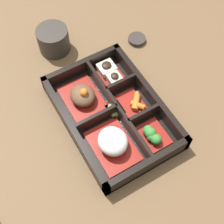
{
  "coord_description": "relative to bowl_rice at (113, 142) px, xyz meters",
  "views": [
    {
      "loc": [
        -0.32,
        0.19,
        0.67
      ],
      "look_at": [
        0.0,
        0.0,
        0.03
      ],
      "focal_mm": 50.0,
      "sensor_mm": 36.0,
      "label": 1
    }
  ],
  "objects": [
    {
      "name": "ground_plane",
      "position": [
        0.07,
        -0.04,
        -0.03
      ],
      "size": [
        3.0,
        3.0,
        0.0
      ],
      "primitive_type": "plane",
      "color": "brown"
    },
    {
      "name": "tea_cup",
      "position": [
        0.34,
        -0.01,
        0.0
      ],
      "size": [
        0.09,
        0.09,
        0.07
      ],
      "color": "#2D2823",
      "rests_on": "ground_plane"
    },
    {
      "name": "bowl_rice",
      "position": [
        0.0,
        0.0,
        0.0
      ],
      "size": [
        0.13,
        0.09,
        0.05
      ],
      "color": "maroon",
      "rests_on": "bento_base"
    },
    {
      "name": "bowl_carrots",
      "position": [
        0.07,
        -0.1,
        -0.02
      ],
      "size": [
        0.08,
        0.06,
        0.02
      ],
      "color": "maroon",
      "rests_on": "bento_base"
    },
    {
      "name": "bowl_pickles",
      "position": [
        0.08,
        -0.05,
        -0.02
      ],
      "size": [
        0.04,
        0.04,
        0.01
      ],
      "color": "maroon",
      "rests_on": "bento_base"
    },
    {
      "name": "bento_rim",
      "position": [
        0.07,
        -0.04,
        -0.01
      ],
      "size": [
        0.32,
        0.22,
        0.05
      ],
      "color": "black",
      "rests_on": "ground_plane"
    },
    {
      "name": "sauce_dish",
      "position": [
        0.25,
        -0.23,
        -0.03
      ],
      "size": [
        0.05,
        0.05,
        0.01
      ],
      "color": "#2D2823",
      "rests_on": "ground_plane"
    },
    {
      "name": "bowl_greens",
      "position": [
        -0.03,
        -0.09,
        -0.01
      ],
      "size": [
        0.08,
        0.06,
        0.03
      ],
      "color": "maroon",
      "rests_on": "bento_base"
    },
    {
      "name": "bento_base",
      "position": [
        0.07,
        -0.04,
        -0.03
      ],
      "size": [
        0.32,
        0.22,
        0.01
      ],
      "color": "black",
      "rests_on": "ground_plane"
    },
    {
      "name": "bowl_tofu",
      "position": [
        0.18,
        -0.1,
        -0.01
      ],
      "size": [
        0.08,
        0.06,
        0.03
      ],
      "color": "maroon",
      "rests_on": "bento_base"
    },
    {
      "name": "bowl_stew",
      "position": [
        0.15,
        -0.0,
        -0.01
      ],
      "size": [
        0.13,
        0.09,
        0.05
      ],
      "color": "maroon",
      "rests_on": "bento_base"
    }
  ]
}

